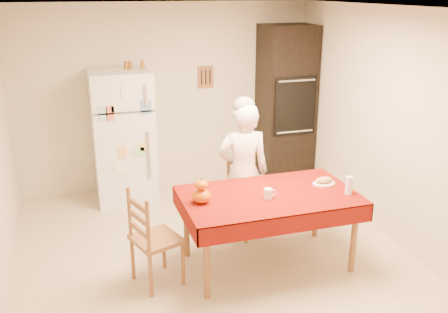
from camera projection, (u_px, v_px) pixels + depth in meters
name	position (u px, v px, depth m)	size (l,w,h in m)	color
floor	(213.00, 259.00, 5.16)	(4.50, 4.50, 0.00)	#C5B28E
room_shell	(212.00, 106.00, 4.64)	(4.02, 4.52, 2.51)	beige
refrigerator	(123.00, 137.00, 6.40)	(0.75, 0.74, 1.70)	white
oven_cabinet	(286.00, 105.00, 7.00)	(0.70, 0.62, 2.20)	black
dining_table	(269.00, 201.00, 4.87)	(1.70, 1.00, 0.76)	brown
chair_far	(247.00, 190.00, 5.61)	(0.52, 0.51, 0.95)	brown
chair_left	(150.00, 236.00, 4.58)	(0.51, 0.53, 0.95)	brown
seated_woman	(243.00, 173.00, 5.38)	(0.56, 0.37, 1.55)	white
coffee_mug	(268.00, 194.00, 4.73)	(0.08, 0.08, 0.10)	white
pumpkin_lower	(201.00, 196.00, 4.64)	(0.18, 0.18, 0.13)	#E96505
pumpkin_upper	(201.00, 185.00, 4.60)	(0.12, 0.12, 0.09)	#ED3305
wine_glass	(349.00, 185.00, 4.83)	(0.07, 0.07, 0.18)	white
bread_plate	(324.00, 184.00, 5.08)	(0.24, 0.24, 0.02)	white
bread_loaf	(324.00, 180.00, 5.07)	(0.18, 0.10, 0.06)	tan
spice_jar_left	(126.00, 65.00, 6.18)	(0.05, 0.05, 0.10)	brown
spice_jar_mid	(130.00, 65.00, 6.19)	(0.05, 0.05, 0.10)	brown
spice_jar_right	(143.00, 65.00, 6.24)	(0.05, 0.05, 0.10)	#95641B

